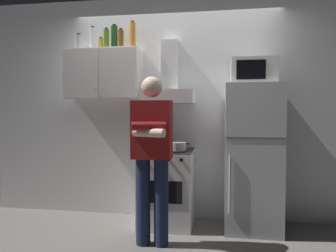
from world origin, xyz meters
name	(u,v)px	position (x,y,z in m)	size (l,w,h in m)	color
ground_plane	(168,232)	(0.00, 0.00, 0.00)	(7.00, 7.00, 0.00)	slate
back_wall_tiled	(176,108)	(0.00, 0.60, 1.35)	(4.80, 0.10, 2.70)	white
upper_cabinet	(104,75)	(-0.85, 0.37, 1.75)	(0.90, 0.37, 0.60)	white
stove_oven	(167,187)	(-0.05, 0.25, 0.43)	(0.60, 0.62, 0.87)	white
range_hood	(169,86)	(-0.05, 0.38, 1.60)	(0.60, 0.44, 0.75)	white
refrigerator	(252,157)	(0.90, 0.25, 0.80)	(0.60, 0.62, 1.60)	silver
microwave	(253,72)	(0.90, 0.27, 1.74)	(0.48, 0.37, 0.28)	silver
person_standing	(152,153)	(-0.10, -0.36, 0.90)	(0.38, 0.33, 1.64)	#192342
cooking_pot	(177,146)	(0.08, 0.13, 0.92)	(0.29, 0.19, 0.09)	#B7BABF
bottle_liquor_amber	(133,35)	(-0.49, 0.37, 2.20)	(0.07, 0.07, 0.32)	#B7721E
bottle_beer_brown	(121,39)	(-0.63, 0.38, 2.17)	(0.06, 0.06, 0.24)	brown
bottle_wine_green	(114,38)	(-0.72, 0.41, 2.19)	(0.08, 0.08, 0.30)	#19471E
bottle_vodka_clear	(93,39)	(-0.99, 0.38, 2.18)	(0.07, 0.07, 0.28)	silver
bottle_spice_jar	(101,44)	(-0.89, 0.40, 2.12)	(0.06, 0.06, 0.15)	gold
bottle_canister_steel	(79,43)	(-1.17, 0.40, 2.15)	(0.10, 0.10, 0.21)	#B2B5BA
bottle_olive_oil	(106,39)	(-0.81, 0.37, 2.17)	(0.07, 0.07, 0.25)	#4C6B19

